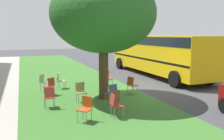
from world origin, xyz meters
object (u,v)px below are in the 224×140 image
at_px(chair_10, 44,81).
at_px(chair_7, 112,92).
at_px(chair_4, 115,104).
at_px(chair_9, 115,98).
at_px(chair_3, 50,85).
at_px(school_bus, 157,51).
at_px(chair_1, 49,96).
at_px(chair_8, 132,84).
at_px(chair_6, 81,91).
at_px(chair_0, 107,78).
at_px(chair_5, 60,79).
at_px(chair_2, 86,107).
at_px(street_tree, 103,15).

bearing_deg(chair_10, chair_7, -145.72).
xyz_separation_m(chair_4, chair_9, (0.65, -0.26, 0.00)).
xyz_separation_m(chair_3, school_bus, (3.23, -8.04, 1.24)).
xyz_separation_m(chair_1, chair_4, (-1.96, -2.07, 0.00)).
bearing_deg(chair_7, chair_4, 163.10).
bearing_deg(chair_3, school_bus, -68.11).
height_order(chair_4, chair_8, same).
height_order(chair_6, chair_9, same).
height_order(chair_1, chair_9, same).
bearing_deg(chair_1, chair_0, -50.27).
xyz_separation_m(chair_7, chair_9, (-0.97, 0.23, 0.00)).
xyz_separation_m(chair_8, chair_10, (2.38, 4.06, 0.00)).
distance_m(chair_0, chair_5, 2.65).
bearing_deg(chair_8, chair_6, 100.27).
relative_size(chair_9, school_bus, 0.08).
bearing_deg(chair_3, chair_2, -170.05).
relative_size(street_tree, chair_1, 6.37).
height_order(chair_1, chair_3, same).
distance_m(chair_0, school_bus, 5.45).
xyz_separation_m(street_tree, chair_4, (-2.63, 0.48, -3.33)).
relative_size(chair_5, chair_9, 1.00).
relative_size(street_tree, chair_7, 6.37).
bearing_deg(chair_7, chair_10, 34.28).
distance_m(chair_2, chair_4, 1.09).
bearing_deg(chair_1, chair_10, -1.27).
distance_m(chair_6, chair_10, 3.16).
distance_m(chair_4, chair_7, 1.69).
bearing_deg(school_bus, chair_10, 104.14).
bearing_deg(chair_1, chair_8, -77.31).
height_order(chair_5, school_bus, school_bus).
relative_size(chair_4, chair_8, 1.00).
distance_m(chair_3, chair_9, 4.03).
bearing_deg(chair_3, chair_4, -156.31).
bearing_deg(school_bus, chair_3, 111.89).
bearing_deg(chair_5, school_bus, -75.09).
bearing_deg(street_tree, chair_3, 56.95).
height_order(chair_2, chair_9, same).
distance_m(chair_2, chair_8, 4.26).
relative_size(chair_6, chair_7, 1.00).
height_order(chair_6, chair_10, same).
xyz_separation_m(chair_5, school_bus, (1.95, -7.34, 1.24)).
height_order(chair_3, chair_9, same).
xyz_separation_m(chair_1, school_bus, (5.38, -8.30, 1.24)).
xyz_separation_m(chair_2, school_bus, (7.33, -7.32, 1.24)).
xyz_separation_m(chair_9, school_bus, (6.69, -5.97, 1.24)).
relative_size(chair_7, chair_9, 1.00).
relative_size(chair_0, chair_7, 1.00).
distance_m(street_tree, school_bus, 7.73).
bearing_deg(chair_8, chair_5, 51.76).
bearing_deg(school_bus, chair_4, 139.67).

